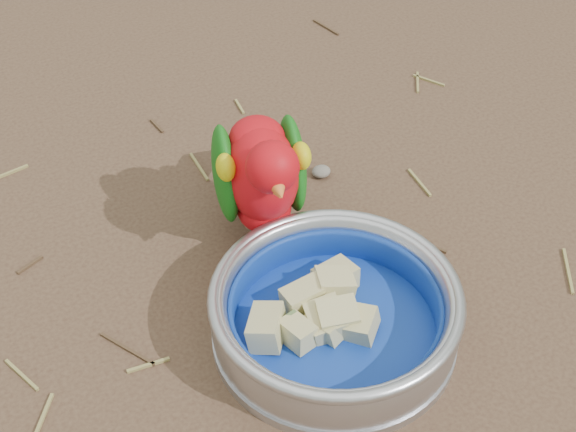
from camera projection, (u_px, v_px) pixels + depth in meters
name	position (u px, v px, depth m)	size (l,w,h in m)	color
ground	(197.00, 337.00, 0.84)	(60.00, 60.00, 0.00)	#503929
food_bowl	(334.00, 332.00, 0.83)	(0.23, 0.23, 0.02)	#B2B2BA
bowl_wall	(335.00, 310.00, 0.81)	(0.23, 0.23, 0.04)	#B2B2BA
fruit_wedges	(335.00, 316.00, 0.82)	(0.14, 0.14, 0.03)	#C7BC7E
lory_parrot	(262.00, 185.00, 0.88)	(0.09, 0.20, 0.16)	#BB0A12
ground_debris	(202.00, 310.00, 0.86)	(0.90, 0.80, 0.01)	olive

